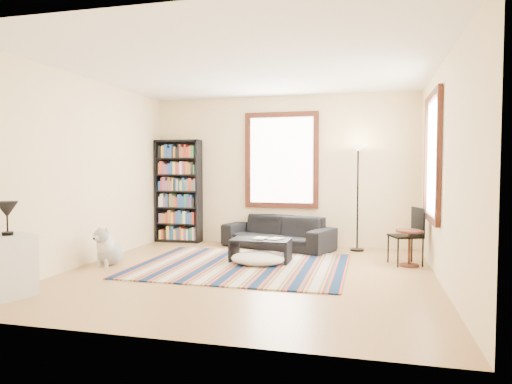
% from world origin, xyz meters
% --- Properties ---
extents(floor, '(5.00, 5.00, 0.10)m').
position_xyz_m(floor, '(0.00, 0.00, -0.05)').
color(floor, '#A4724B').
rests_on(floor, ground).
extents(ceiling, '(5.00, 5.00, 0.10)m').
position_xyz_m(ceiling, '(0.00, 0.00, 2.85)').
color(ceiling, white).
rests_on(ceiling, floor).
extents(wall_back, '(5.00, 0.10, 2.80)m').
position_xyz_m(wall_back, '(0.00, 2.55, 1.40)').
color(wall_back, beige).
rests_on(wall_back, floor).
extents(wall_front, '(5.00, 0.10, 2.80)m').
position_xyz_m(wall_front, '(0.00, -2.55, 1.40)').
color(wall_front, beige).
rests_on(wall_front, floor).
extents(wall_left, '(0.10, 5.00, 2.80)m').
position_xyz_m(wall_left, '(-2.55, 0.00, 1.40)').
color(wall_left, beige).
rests_on(wall_left, floor).
extents(wall_right, '(0.10, 5.00, 2.80)m').
position_xyz_m(wall_right, '(2.55, 0.00, 1.40)').
color(wall_right, beige).
rests_on(wall_right, floor).
extents(window_back, '(1.20, 0.06, 1.60)m').
position_xyz_m(window_back, '(0.00, 2.47, 1.60)').
color(window_back, white).
rests_on(window_back, wall_back).
extents(window_right, '(0.06, 1.20, 1.60)m').
position_xyz_m(window_right, '(2.47, 0.80, 1.60)').
color(window_right, white).
rests_on(window_right, wall_right).
extents(rug, '(3.05, 2.44, 0.02)m').
position_xyz_m(rug, '(-0.21, 0.44, 0.01)').
color(rug, '#0D2243').
rests_on(rug, floor).
extents(sofa, '(2.15, 1.41, 0.59)m').
position_xyz_m(sofa, '(0.02, 2.05, 0.29)').
color(sofa, black).
rests_on(sofa, floor).
extents(bookshelf, '(0.90, 0.30, 2.00)m').
position_xyz_m(bookshelf, '(-2.03, 2.32, 1.00)').
color(bookshelf, black).
rests_on(bookshelf, floor).
extents(coffee_table, '(1.02, 0.79, 0.36)m').
position_xyz_m(coffee_table, '(0.00, 0.80, 0.18)').
color(coffee_table, black).
rests_on(coffee_table, floor).
extents(book_a, '(0.23, 0.28, 0.02)m').
position_xyz_m(book_a, '(-0.10, 0.80, 0.37)').
color(book_a, beige).
rests_on(book_a, coffee_table).
extents(book_b, '(0.26, 0.29, 0.02)m').
position_xyz_m(book_b, '(0.15, 0.85, 0.37)').
color(book_b, beige).
rests_on(book_b, coffee_table).
extents(floor_cushion, '(0.89, 0.72, 0.20)m').
position_xyz_m(floor_cushion, '(0.01, 0.56, 0.10)').
color(floor_cushion, white).
rests_on(floor_cushion, floor).
extents(floor_lamp, '(0.32, 0.32, 1.86)m').
position_xyz_m(floor_lamp, '(1.42, 2.15, 0.93)').
color(floor_lamp, black).
rests_on(floor_lamp, floor).
extents(side_table, '(0.53, 0.53, 0.54)m').
position_xyz_m(side_table, '(2.20, 1.04, 0.27)').
color(side_table, '#442011').
rests_on(side_table, floor).
extents(folding_chair, '(0.53, 0.52, 0.86)m').
position_xyz_m(folding_chair, '(2.15, 1.15, 0.43)').
color(folding_chair, black).
rests_on(folding_chair, floor).
extents(white_cabinet, '(0.54, 0.60, 0.70)m').
position_xyz_m(white_cabinet, '(-2.30, -1.75, 0.35)').
color(white_cabinet, silver).
rests_on(white_cabinet, floor).
extents(table_lamp, '(0.31, 0.31, 0.38)m').
position_xyz_m(table_lamp, '(-2.30, -1.75, 0.89)').
color(table_lamp, black).
rests_on(table_lamp, white_cabinet).
extents(dog, '(0.47, 0.61, 0.57)m').
position_xyz_m(dog, '(-2.15, 0.07, 0.28)').
color(dog, '#B9B9B9').
rests_on(dog, floor).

